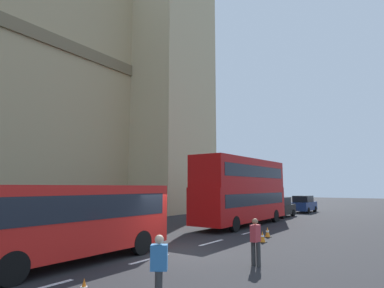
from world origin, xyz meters
The scene contains 9 objects.
ground_plane centered at (0.00, 0.00, 0.00)m, with size 160.00×160.00×0.00m, color #262628.
lane_centre_marking centered at (-3.72, 0.00, 0.01)m, with size 25.20×0.16×0.01m.
double_decker_bus centered at (10.83, 2.00, 2.71)m, with size 10.84×2.54×4.90m.
sedan_lead centered at (18.83, 2.18, 0.91)m, with size 4.40×1.86×1.85m.
sedan_trailing centered at (25.92, 1.94, 0.91)m, with size 4.40×1.86×1.85m.
traffic_cone_middle centered at (4.73, -2.13, 0.28)m, with size 0.36×0.36×0.58m.
traffic_cone_east centered at (6.49, -1.68, 0.28)m, with size 0.36×0.36×0.58m.
pedestrian_near_cones centered at (-5.16, -3.73, 0.91)m, with size 0.43×0.47×1.69m.
pedestrian_by_kerb centered at (-0.07, -3.92, 0.91)m, with size 0.41×0.36×1.69m.
Camera 1 is at (-11.19, -8.99, 2.84)m, focal length 29.95 mm.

